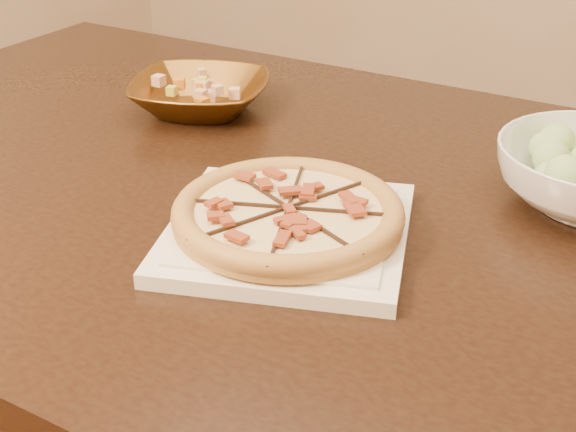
# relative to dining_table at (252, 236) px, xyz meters

# --- Properties ---
(dining_table) EXTENTS (1.51, 0.99, 0.75)m
(dining_table) POSITION_rel_dining_table_xyz_m (0.00, 0.00, 0.00)
(dining_table) COLOR black
(dining_table) RESTS_ON floor
(plate) EXTENTS (0.34, 0.34, 0.02)m
(plate) POSITION_rel_dining_table_xyz_m (0.13, -0.12, 0.10)
(plate) COLOR white
(plate) RESTS_ON dining_table
(pizza) EXTENTS (0.26, 0.26, 0.03)m
(pizza) POSITION_rel_dining_table_xyz_m (0.13, -0.12, 0.13)
(pizza) COLOR #B97D43
(pizza) RESTS_ON plate
(bronze_bowl) EXTENTS (0.28, 0.28, 0.05)m
(bronze_bowl) POSITION_rel_dining_table_xyz_m (-0.20, 0.17, 0.12)
(bronze_bowl) COLOR brown
(bronze_bowl) RESTS_ON dining_table
(mixed_dish) EXTENTS (0.11, 0.10, 0.03)m
(mixed_dish) POSITION_rel_dining_table_xyz_m (-0.20, 0.17, 0.16)
(mixed_dish) COLOR #E5A579
(mixed_dish) RESTS_ON bronze_bowl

